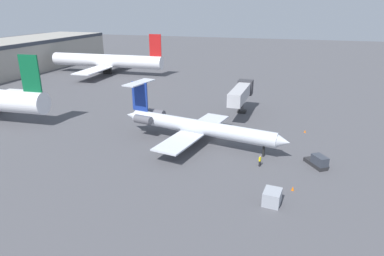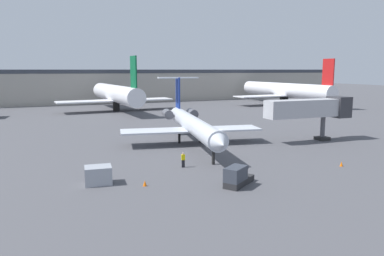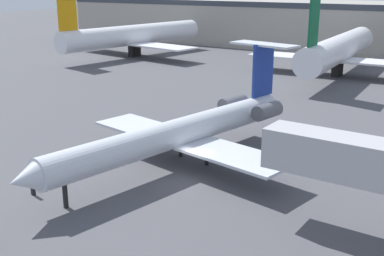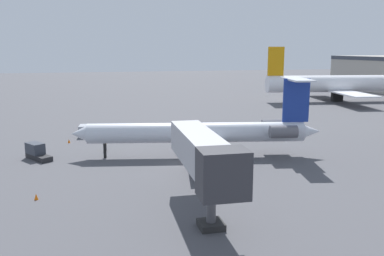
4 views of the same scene
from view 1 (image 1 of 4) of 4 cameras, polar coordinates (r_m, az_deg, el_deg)
name	(u,v)px [view 1 (image 1 of 4)]	position (r m, az deg, el deg)	size (l,w,h in m)	color
ground_plane	(214,140)	(59.80, 3.71, -2.02)	(400.00, 400.00, 0.10)	#4C4C51
regional_jet	(194,126)	(57.29, 0.33, 0.41)	(20.76, 30.16, 9.49)	silver
jet_bridge	(241,93)	(72.55, 8.30, 5.91)	(14.12, 3.31, 6.65)	#ADADB2
ground_crew_marshaller	(260,161)	(50.70, 11.35, -5.45)	(0.45, 0.34, 1.69)	black
baggage_tug_lead	(318,162)	(52.80, 20.42, -5.34)	(4.09, 3.42, 1.90)	#262628
cargo_container_uld	(272,197)	(42.03, 13.34, -11.26)	(2.68, 2.24, 1.72)	#999EA8
traffic_cone_near	(293,188)	(45.71, 16.60, -9.73)	(0.36, 0.36, 0.55)	orange
traffic_cone_mid	(305,131)	(66.26, 18.48, -0.52)	(0.36, 0.36, 0.55)	orange
parked_airliner_centre	(107,61)	(121.32, -14.11, 10.88)	(33.72, 40.07, 13.67)	white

